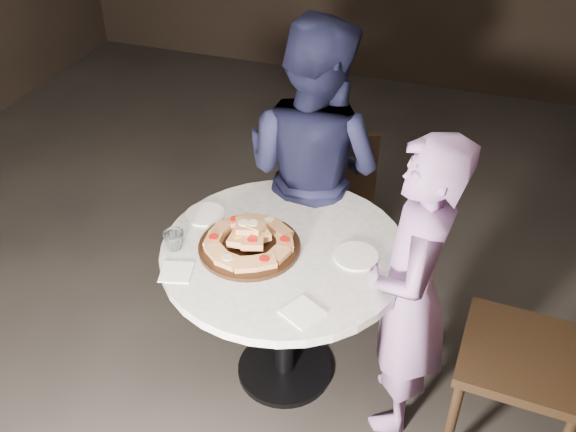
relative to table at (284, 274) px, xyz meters
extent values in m
plane|color=black|center=(-0.09, -0.07, -0.63)|extent=(7.00, 7.00, 0.00)
cylinder|color=black|center=(0.00, 0.00, -0.61)|extent=(0.50, 0.50, 0.03)
cylinder|color=black|center=(0.00, 0.00, -0.24)|extent=(0.10, 0.10, 0.71)
cylinder|color=silver|center=(0.00, 0.00, 0.12)|extent=(1.13, 1.13, 0.04)
cylinder|color=black|center=(-0.14, -0.05, 0.15)|extent=(0.52, 0.52, 0.02)
cube|color=#C2814B|center=(0.00, -0.01, 0.18)|extent=(0.10, 0.11, 0.04)
cylinder|color=red|center=(0.00, -0.01, 0.20)|extent=(0.05, 0.05, 0.01)
cube|color=#C2814B|center=(-0.03, 0.06, 0.18)|extent=(0.11, 0.11, 0.04)
cube|color=#C2814B|center=(-0.10, 0.09, 0.18)|extent=(0.11, 0.09, 0.04)
cylinder|color=beige|center=(-0.10, 0.09, 0.20)|extent=(0.05, 0.05, 0.01)
cube|color=#C2814B|center=(-0.17, 0.09, 0.18)|extent=(0.10, 0.08, 0.04)
cube|color=#C2814B|center=(-0.24, 0.06, 0.18)|extent=(0.11, 0.11, 0.04)
cylinder|color=red|center=(-0.24, 0.06, 0.20)|extent=(0.06, 0.06, 0.01)
cube|color=#C2814B|center=(-0.28, -0.01, 0.18)|extent=(0.08, 0.10, 0.04)
cube|color=#C2814B|center=(-0.28, -0.09, 0.18)|extent=(0.08, 0.10, 0.04)
cylinder|color=red|center=(-0.28, -0.09, 0.20)|extent=(0.05, 0.05, 0.01)
cube|color=#C2814B|center=(-0.24, -0.15, 0.18)|extent=(0.11, 0.11, 0.04)
cube|color=#C2814B|center=(-0.17, -0.19, 0.18)|extent=(0.10, 0.09, 0.04)
cylinder|color=beige|center=(-0.17, -0.19, 0.20)|extent=(0.05, 0.05, 0.01)
cube|color=#C2814B|center=(-0.10, -0.19, 0.18)|extent=(0.11, 0.10, 0.04)
cube|color=#C2814B|center=(-0.03, -0.15, 0.18)|extent=(0.11, 0.11, 0.04)
cylinder|color=red|center=(-0.03, -0.15, 0.20)|extent=(0.06, 0.06, 0.01)
cube|color=#C2814B|center=(0.01, -0.08, 0.18)|extent=(0.09, 0.10, 0.04)
cube|color=#C2814B|center=(-0.10, -0.02, 0.21)|extent=(0.11, 0.11, 0.04)
cylinder|color=#2D6B1E|center=(-0.10, -0.02, 0.22)|extent=(0.06, 0.06, 0.01)
cube|color=#C2814B|center=(-0.16, -0.01, 0.21)|extent=(0.08, 0.10, 0.04)
cylinder|color=beige|center=(-0.16, -0.01, 0.22)|extent=(0.05, 0.05, 0.01)
cube|color=#C2814B|center=(-0.17, -0.08, 0.21)|extent=(0.07, 0.09, 0.04)
cylinder|color=orange|center=(-0.17, -0.08, 0.22)|extent=(0.04, 0.04, 0.01)
cube|color=#C2814B|center=(-0.11, -0.08, 0.21)|extent=(0.10, 0.09, 0.03)
cylinder|color=red|center=(-0.11, -0.08, 0.22)|extent=(0.05, 0.05, 0.01)
cube|color=#C2814B|center=(-0.13, -0.02, 0.24)|extent=(0.10, 0.08, 0.04)
cylinder|color=beige|center=(-0.13, -0.02, 0.25)|extent=(0.05, 0.05, 0.01)
cube|color=#C2814B|center=(-0.16, -0.03, 0.24)|extent=(0.10, 0.11, 0.04)
cylinder|color=beige|center=(-0.16, -0.03, 0.25)|extent=(0.05, 0.05, 0.01)
cylinder|color=white|center=(-0.40, 0.10, 0.15)|extent=(0.20, 0.20, 0.01)
cylinder|color=white|center=(0.30, 0.04, 0.15)|extent=(0.22, 0.22, 0.01)
imported|color=silver|center=(-0.43, -0.15, 0.18)|extent=(0.11, 0.11, 0.08)
cube|color=white|center=(-0.35, -0.28, 0.15)|extent=(0.15, 0.15, 0.01)
cube|color=white|center=(0.19, -0.33, 0.15)|extent=(0.17, 0.17, 0.01)
cube|color=black|center=(-0.06, 1.11, -0.22)|extent=(0.48, 0.48, 0.04)
cube|color=black|center=(0.01, 0.93, -0.02)|extent=(0.37, 0.16, 0.40)
cylinder|color=black|center=(0.04, 1.32, -0.42)|extent=(0.04, 0.04, 0.40)
cylinder|color=black|center=(-0.26, 1.21, -0.42)|extent=(0.04, 0.04, 0.40)
cylinder|color=black|center=(0.15, 1.01, -0.42)|extent=(0.04, 0.04, 0.40)
cylinder|color=black|center=(-0.15, 0.90, -0.42)|extent=(0.04, 0.04, 0.40)
cube|color=black|center=(1.01, -0.03, -0.11)|extent=(0.50, 0.50, 0.05)
cylinder|color=black|center=(0.81, 0.18, -0.37)|extent=(0.04, 0.04, 0.51)
cylinder|color=black|center=(0.79, -0.23, -0.37)|extent=(0.04, 0.04, 0.51)
cylinder|color=black|center=(1.22, 0.16, -0.37)|extent=(0.04, 0.04, 0.51)
imported|color=black|center=(-0.06, 0.59, 0.15)|extent=(0.89, 0.78, 1.56)
imported|color=#8667A0|center=(0.54, -0.03, 0.08)|extent=(0.39, 0.55, 1.41)
camera|label=1|loc=(0.68, -1.93, 1.83)|focal=40.00mm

